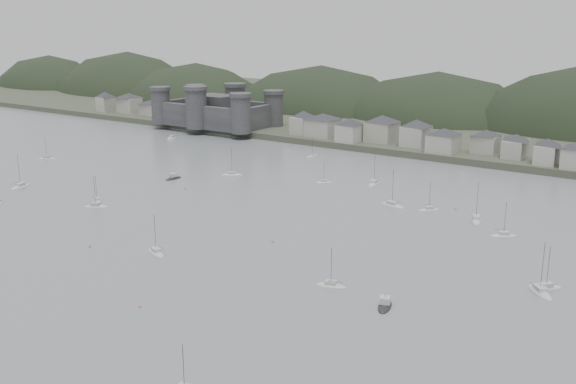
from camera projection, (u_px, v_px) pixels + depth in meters
The scene contains 9 objects.
ground at pixel (97, 288), 146.51m from camera, with size 900.00×900.00×0.00m, color slate.
far_shore_land at pixel (503, 120), 380.33m from camera, with size 900.00×250.00×3.00m, color #383D2D.
forested_ridge at pixel (496, 150), 360.61m from camera, with size 851.55×103.94×102.57m.
castle at pixel (216, 110), 352.65m from camera, with size 66.00×43.00×20.00m.
waterfront_town at pixel (546, 147), 261.94m from camera, with size 451.48×28.46×12.92m.
moored_fleet at pixel (278, 218), 197.31m from camera, with size 266.19×178.44×13.13m.
motor_launch_near at pixel (385, 305), 136.86m from camera, with size 4.90×8.09×3.83m.
motor_launch_far at pixel (173, 178), 246.61m from camera, with size 3.14×7.54×3.77m.
mooring_buoys at pixel (239, 223), 193.16m from camera, with size 172.78×135.10×0.70m.
Camera 1 is at (112.82, -87.37, 58.30)m, focal length 40.79 mm.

